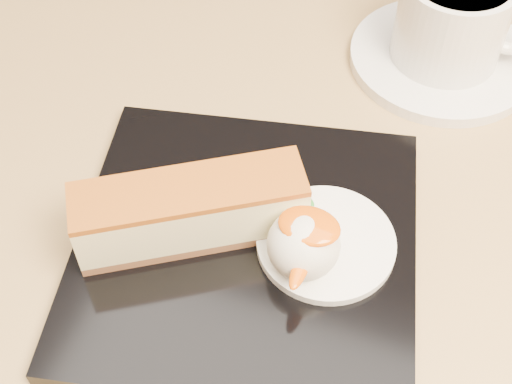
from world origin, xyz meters
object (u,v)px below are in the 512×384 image
at_px(table, 319,362).
at_px(saucer, 441,58).
at_px(cheesecake, 190,211).
at_px(ice_cream_scoop, 303,245).
at_px(coffee_cup, 455,18).
at_px(dessert_plate, 246,246).

xyz_separation_m(table, saucer, (0.03, 0.22, 0.16)).
height_order(cheesecake, ice_cream_scoop, cheesecake).
bearing_deg(cheesecake, table, -20.60).
bearing_deg(saucer, table, -97.16).
distance_m(ice_cream_scoop, coffee_cup, 0.24).
height_order(cheesecake, saucer, cheesecake).
xyz_separation_m(dessert_plate, ice_cream_scoop, (0.04, -0.00, 0.03)).
bearing_deg(ice_cream_scoop, cheesecake, 180.00).
distance_m(dessert_plate, coffee_cup, 0.25).
bearing_deg(saucer, ice_cream_scoop, -100.90).
relative_size(dessert_plate, coffee_cup, 1.89).
bearing_deg(table, coffee_cup, 82.28).
height_order(cheesecake, coffee_cup, coffee_cup).
bearing_deg(table, saucer, 82.84).
height_order(dessert_plate, saucer, dessert_plate).
bearing_deg(dessert_plate, saucer, 69.69).
relative_size(table, saucer, 5.33).
height_order(dessert_plate, coffee_cup, coffee_cup).
distance_m(table, dessert_plate, 0.17).
bearing_deg(coffee_cup, cheesecake, -123.38).
relative_size(table, coffee_cup, 6.89).
distance_m(cheesecake, saucer, 0.27).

